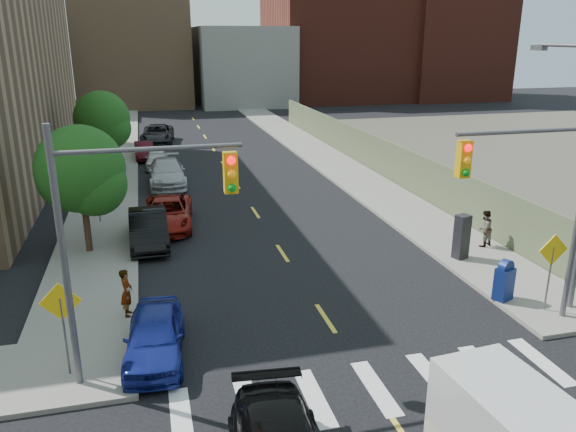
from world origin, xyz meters
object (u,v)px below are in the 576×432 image
parked_car_silver (167,172)px  parked_car_grey (157,134)px  mailbox (504,280)px  parked_car_maroon (144,151)px  parked_car_black (148,228)px  parked_car_white (157,159)px  payphone (462,237)px  pedestrian_east (485,228)px  parked_car_red (167,213)px  parked_car_blue (155,336)px  pedestrian_west (127,293)px

parked_car_silver → parked_car_grey: (-0.11, 14.67, 0.00)m
mailbox → parked_car_maroon: bearing=91.0°
parked_car_black → parked_car_grey: bearing=86.5°
parked_car_white → parked_car_maroon: size_ratio=0.98×
payphone → pedestrian_east: 1.97m
mailbox → payphone: size_ratio=0.80×
parked_car_red → parked_car_maroon: bearing=98.1°
parked_car_maroon → mailbox: size_ratio=2.60×
parked_car_black → parked_car_white: bearing=86.1°
parked_car_black → parked_car_maroon: size_ratio=1.20×
parked_car_maroon → parked_car_blue: bearing=-92.4°
parked_car_grey → pedestrian_east: bearing=-60.6°
parked_car_blue → pedestrian_west: 2.71m
parked_car_white → parked_car_black: bearing=-89.6°
parked_car_black → parked_car_white: 15.55m
parked_car_grey → parked_car_black: bearing=-87.0°
parked_car_black → payphone: 13.43m
parked_car_red → parked_car_grey: 22.97m
parked_car_blue → parked_car_grey: parked_car_grey is taller
parked_car_silver → payphone: size_ratio=2.92×
parked_car_white → pedestrian_west: size_ratio=2.35×
parked_car_blue → parked_car_red: size_ratio=0.80×
parked_car_red → payphone: 13.67m
parked_car_grey → payphone: payphone is taller
parked_car_black → pedestrian_east: pedestrian_east is taller
parked_car_black → parked_car_maroon: bearing=89.2°
payphone → pedestrian_west: size_ratio=1.15×
parked_car_black → parked_car_red: bearing=67.0°
parked_car_silver → mailbox: 22.16m
mailbox → payphone: payphone is taller
parked_car_silver → parked_car_grey: parked_car_grey is taller
parked_car_black → parked_car_grey: size_ratio=0.82×
parked_car_grey → parked_car_red: bearing=-84.9°
parked_car_maroon → parked_car_grey: (1.19, 6.40, 0.15)m
parked_car_grey → pedestrian_west: (-1.99, -32.15, 0.17)m
pedestrian_west → pedestrian_east: size_ratio=1.00×
parked_car_blue → parked_car_silver: (1.30, 20.05, 0.09)m
parked_car_red → pedestrian_west: 9.35m
parked_car_red → parked_car_blue: bearing=-89.5°
parked_car_blue → parked_car_silver: parked_car_silver is taller
mailbox → parked_car_white: bearing=92.1°
parked_car_black → parked_car_maroon: (0.00, 18.81, -0.13)m
mailbox → pedestrian_east: pedestrian_east is taller
parked_car_silver → parked_car_grey: size_ratio=0.96×
parked_car_red → parked_car_silver: size_ratio=0.94×
parked_car_silver → mailbox: mailbox is taller
mailbox → pedestrian_east: (2.30, 4.77, 0.09)m
pedestrian_west → parked_car_blue: bearing=-156.5°
parked_car_red → payphone: payphone is taller
parked_car_grey → mailbox: bearing=-67.0°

